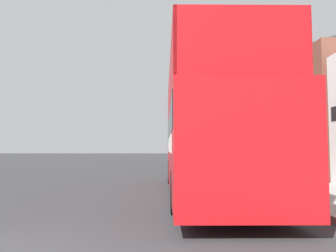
# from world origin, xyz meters

# --- Properties ---
(ground_plane) EXTENTS (144.00, 144.00, 0.00)m
(ground_plane) POSITION_xyz_m (0.00, 21.00, 0.00)
(ground_plane) COLOR #333335
(sidewalk) EXTENTS (2.99, 108.00, 0.14)m
(sidewalk) POSITION_xyz_m (7.34, 18.00, 0.07)
(sidewalk) COLOR #999993
(sidewalk) RESTS_ON ground_plane
(brick_terrace_rear) EXTENTS (6.00, 22.27, 9.07)m
(brick_terrace_rear) POSITION_xyz_m (11.83, 20.38, 4.54)
(brick_terrace_rear) COLOR brown
(brick_terrace_rear) RESTS_ON ground_plane
(tour_bus) EXTENTS (2.74, 10.92, 4.07)m
(tour_bus) POSITION_xyz_m (3.80, 6.80, 1.77)
(tour_bus) COLOR red
(tour_bus) RESTS_ON ground_plane
(parked_car_ahead_of_bus) EXTENTS (1.93, 3.96, 1.41)m
(parked_car_ahead_of_bus) POSITION_xyz_m (4.68, 14.52, 0.67)
(parked_car_ahead_of_bus) COLOR silver
(parked_car_ahead_of_bus) RESTS_ON ground_plane
(lamp_post_nearest) EXTENTS (0.35, 0.35, 5.08)m
(lamp_post_nearest) POSITION_xyz_m (6.26, 5.24, 3.61)
(lamp_post_nearest) COLOR black
(lamp_post_nearest) RESTS_ON sidewalk
(lamp_post_second) EXTENTS (0.35, 0.35, 4.42)m
(lamp_post_second) POSITION_xyz_m (6.34, 12.40, 3.21)
(lamp_post_second) COLOR black
(lamp_post_second) RESTS_ON sidewalk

